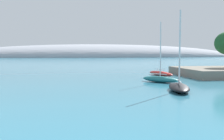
% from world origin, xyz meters
% --- Properties ---
extents(distant_ridge, '(283.27, 73.45, 24.69)m').
position_xyz_m(distant_ridge, '(22.81, 245.06, 0.00)').
color(distant_ridge, '#999EA8').
rests_on(distant_ridge, ground).
extents(sailboat_red_mid_mooring, '(3.40, 8.57, 9.48)m').
position_xyz_m(sailboat_red_mid_mooring, '(15.63, 42.64, 0.51)').
color(sailboat_red_mid_mooring, red).
rests_on(sailboat_red_mid_mooring, water).
extents(sailboat_teal_outer_mooring, '(5.52, 6.13, 9.59)m').
position_xyz_m(sailboat_teal_outer_mooring, '(11.69, 31.60, 0.57)').
color(sailboat_teal_outer_mooring, '#1E6B70').
rests_on(sailboat_teal_outer_mooring, water).
extents(sailboat_black_end_of_line, '(4.33, 7.75, 9.99)m').
position_xyz_m(sailboat_black_end_of_line, '(11.01, 22.58, 0.54)').
color(sailboat_black_end_of_line, black).
rests_on(sailboat_black_end_of_line, water).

